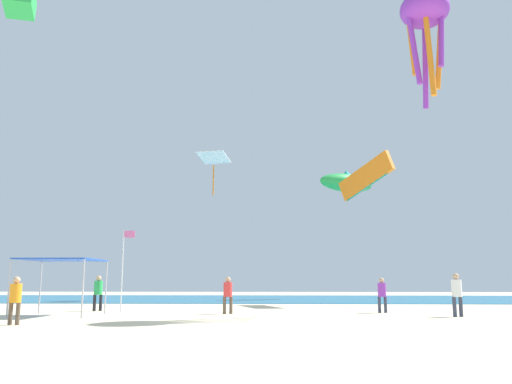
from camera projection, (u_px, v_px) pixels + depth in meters
ground at (216, 322)px, 20.76m from camera, size 110.00×110.00×0.10m
ocean_strip at (251, 299)px, 46.21m from camera, size 110.00×21.26×0.03m
canopy_tent at (62, 262)px, 24.13m from camera, size 3.31×3.07×2.54m
person_near_tent at (15, 296)px, 18.88m from camera, size 0.45×0.41×1.71m
person_leftmost at (457, 291)px, 23.14m from camera, size 0.48×0.45×1.89m
person_central at (382, 292)px, 26.05m from camera, size 0.45×0.41×1.71m
person_rightmost at (228, 292)px, 25.15m from camera, size 0.46×0.42×1.75m
person_far_shore at (98, 290)px, 27.58m from camera, size 0.44×0.44×1.83m
banner_flag at (124, 263)px, 26.52m from camera, size 0.61×0.06×4.08m
kite_octopus_purple at (425, 15)px, 28.67m from camera, size 3.71×3.71×6.26m
kite_inflatable_green at (347, 183)px, 48.45m from camera, size 6.03×4.66×2.29m
kite_parafoil_orange at (366, 177)px, 37.00m from camera, size 3.43×4.06×3.03m
kite_diamond_white at (214, 159)px, 46.34m from camera, size 2.98×2.94×3.68m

